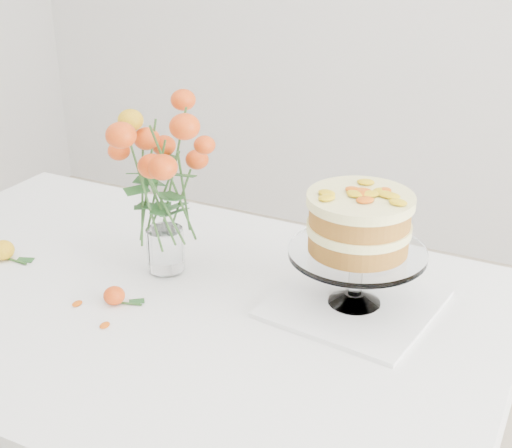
{
  "coord_description": "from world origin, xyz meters",
  "views": [
    {
      "loc": [
        0.76,
        -1.05,
        1.51
      ],
      "look_at": [
        0.17,
        0.13,
        0.9
      ],
      "focal_mm": 50.0,
      "sensor_mm": 36.0,
      "label": 1
    }
  ],
  "objects": [
    {
      "name": "loose_rose_near",
      "position": [
        -0.4,
        -0.02,
        0.78
      ],
      "size": [
        0.1,
        0.05,
        0.05
      ],
      "rotation": [
        0.0,
        0.0,
        -0.03
      ],
      "color": "yellow",
      "rests_on": "table"
    },
    {
      "name": "loose_rose_far",
      "position": [
        -0.05,
        -0.06,
        0.77
      ],
      "size": [
        0.08,
        0.04,
        0.04
      ],
      "rotation": [
        0.0,
        0.0,
        0.26
      ],
      "color": "red",
      "rests_on": "table"
    },
    {
      "name": "rose_vase",
      "position": [
        -0.04,
        0.1,
        0.99
      ],
      "size": [
        0.32,
        0.32,
        0.41
      ],
      "rotation": [
        0.0,
        0.0,
        -0.23
      ],
      "color": "white",
      "rests_on": "table"
    },
    {
      "name": "napkin",
      "position": [
        0.38,
        0.15,
        0.76
      ],
      "size": [
        0.34,
        0.34,
        0.01
      ],
      "primitive_type": "cube",
      "rotation": [
        0.0,
        0.0,
        -0.12
      ],
      "color": "white",
      "rests_on": "table"
    },
    {
      "name": "table",
      "position": [
        0.0,
        0.0,
        0.67
      ],
      "size": [
        1.43,
        0.93,
        0.76
      ],
      "color": "tan",
      "rests_on": "ground"
    },
    {
      "name": "stray_petal_a",
      "position": [
        -0.12,
        -0.1,
        0.76
      ],
      "size": [
        0.03,
        0.02,
        0.0
      ],
      "primitive_type": "ellipsoid",
      "color": "#E3B60E",
      "rests_on": "table"
    },
    {
      "name": "cake_stand",
      "position": [
        0.38,
        0.15,
        0.93
      ],
      "size": [
        0.27,
        0.27,
        0.24
      ],
      "rotation": [
        0.0,
        0.0,
        -0.25
      ],
      "color": "white",
      "rests_on": "napkin"
    },
    {
      "name": "stray_petal_b",
      "position": [
        -0.02,
        -0.14,
        0.76
      ],
      "size": [
        0.03,
        0.02,
        0.0
      ],
      "primitive_type": "ellipsoid",
      "color": "#E3B60E",
      "rests_on": "table"
    }
  ]
}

